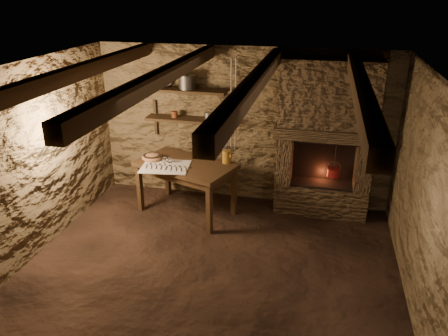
% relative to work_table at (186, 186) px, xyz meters
% --- Properties ---
extents(floor, '(4.50, 4.50, 0.00)m').
position_rel_work_table_xyz_m(floor, '(0.71, -1.30, -0.43)').
color(floor, black).
rests_on(floor, ground).
extents(back_wall, '(4.50, 0.04, 2.40)m').
position_rel_work_table_xyz_m(back_wall, '(0.71, 0.70, 0.77)').
color(back_wall, '#4E3C24').
rests_on(back_wall, floor).
extents(front_wall, '(4.50, 0.04, 2.40)m').
position_rel_work_table_xyz_m(front_wall, '(0.71, -3.30, 0.77)').
color(front_wall, '#4E3C24').
rests_on(front_wall, floor).
extents(left_wall, '(0.04, 4.00, 2.40)m').
position_rel_work_table_xyz_m(left_wall, '(-1.54, -1.30, 0.77)').
color(left_wall, '#4E3C24').
rests_on(left_wall, floor).
extents(right_wall, '(0.04, 4.00, 2.40)m').
position_rel_work_table_xyz_m(right_wall, '(2.96, -1.30, 0.77)').
color(right_wall, '#4E3C24').
rests_on(right_wall, floor).
extents(ceiling, '(4.50, 4.00, 0.04)m').
position_rel_work_table_xyz_m(ceiling, '(0.71, -1.30, 1.97)').
color(ceiling, black).
rests_on(ceiling, back_wall).
extents(beam_far_left, '(0.14, 3.95, 0.16)m').
position_rel_work_table_xyz_m(beam_far_left, '(-0.79, -1.30, 1.88)').
color(beam_far_left, black).
rests_on(beam_far_left, ceiling).
extents(beam_mid_left, '(0.14, 3.95, 0.16)m').
position_rel_work_table_xyz_m(beam_mid_left, '(0.21, -1.30, 1.88)').
color(beam_mid_left, black).
rests_on(beam_mid_left, ceiling).
extents(beam_mid_right, '(0.14, 3.95, 0.16)m').
position_rel_work_table_xyz_m(beam_mid_right, '(1.21, -1.30, 1.88)').
color(beam_mid_right, black).
rests_on(beam_mid_right, ceiling).
extents(beam_far_right, '(0.14, 3.95, 0.16)m').
position_rel_work_table_xyz_m(beam_far_right, '(2.21, -1.30, 1.88)').
color(beam_far_right, black).
rests_on(beam_far_right, ceiling).
extents(shelf_lower, '(1.25, 0.30, 0.04)m').
position_rel_work_table_xyz_m(shelf_lower, '(-0.14, 0.54, 0.87)').
color(shelf_lower, black).
rests_on(shelf_lower, back_wall).
extents(shelf_upper, '(1.25, 0.30, 0.04)m').
position_rel_work_table_xyz_m(shelf_upper, '(-0.14, 0.54, 1.32)').
color(shelf_upper, black).
rests_on(shelf_upper, back_wall).
extents(hearth, '(1.43, 0.51, 2.30)m').
position_rel_work_table_xyz_m(hearth, '(1.96, 0.46, 0.80)').
color(hearth, '#3B2C1D').
rests_on(hearth, floor).
extents(work_table, '(1.59, 1.22, 0.80)m').
position_rel_work_table_xyz_m(work_table, '(0.00, 0.00, 0.00)').
color(work_table, '#322111').
rests_on(work_table, floor).
extents(linen_cloth, '(0.74, 0.63, 0.01)m').
position_rel_work_table_xyz_m(linen_cloth, '(-0.24, -0.20, 0.37)').
color(linen_cloth, beige).
rests_on(linen_cloth, work_table).
extents(pewter_cutlery_row, '(0.59, 0.29, 0.01)m').
position_rel_work_table_xyz_m(pewter_cutlery_row, '(-0.24, -0.22, 0.38)').
color(pewter_cutlery_row, gray).
rests_on(pewter_cutlery_row, linen_cloth).
extents(drinking_glasses, '(0.22, 0.06, 0.09)m').
position_rel_work_table_xyz_m(drinking_glasses, '(-0.22, -0.07, 0.42)').
color(drinking_glasses, silver).
rests_on(drinking_glasses, linen_cloth).
extents(stoneware_jug, '(0.14, 0.13, 0.44)m').
position_rel_work_table_xyz_m(stoneware_jug, '(0.58, 0.15, 0.56)').
color(stoneware_jug, olive).
rests_on(stoneware_jug, work_table).
extents(wooden_bowl, '(0.35, 0.35, 0.11)m').
position_rel_work_table_xyz_m(wooden_bowl, '(-0.53, 0.02, 0.41)').
color(wooden_bowl, '#90603E').
rests_on(wooden_bowl, work_table).
extents(iron_stockpot, '(0.33, 0.33, 0.19)m').
position_rel_work_table_xyz_m(iron_stockpot, '(-0.11, 0.54, 1.44)').
color(iron_stockpot, '#2C2A27').
rests_on(iron_stockpot, shelf_upper).
extents(tin_pan, '(0.26, 0.16, 0.24)m').
position_rel_work_table_xyz_m(tin_pan, '(-0.48, 0.64, 1.46)').
color(tin_pan, gray).
rests_on(tin_pan, shelf_upper).
extents(small_kettle, '(0.18, 0.15, 0.17)m').
position_rel_work_table_xyz_m(small_kettle, '(0.21, 0.54, 0.94)').
color(small_kettle, gray).
rests_on(small_kettle, shelf_lower).
extents(rusty_tin, '(0.11, 0.11, 0.10)m').
position_rel_work_table_xyz_m(rusty_tin, '(-0.33, 0.54, 0.94)').
color(rusty_tin, '#5A2712').
rests_on(rusty_tin, shelf_lower).
extents(red_pot, '(0.24, 0.24, 0.54)m').
position_rel_work_table_xyz_m(red_pot, '(2.12, 0.42, 0.26)').
color(red_pot, maroon).
rests_on(red_pot, hearth).
extents(hanging_ropes, '(0.08, 0.08, 1.20)m').
position_rel_work_table_xyz_m(hanging_ropes, '(0.76, -0.25, 1.37)').
color(hanging_ropes, tan).
rests_on(hanging_ropes, ceiling).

